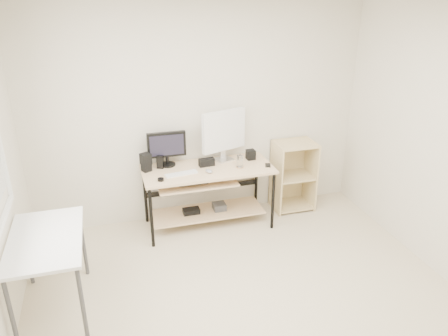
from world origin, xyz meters
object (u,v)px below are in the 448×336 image
white_imac (224,132)px  audio_controller (160,162)px  black_monitor (167,147)px  side_table (46,246)px  desk (206,185)px  shelf_unit (292,175)px

white_imac → audio_controller: bearing=164.6°
black_monitor → white_imac: 0.69m
side_table → audio_controller: size_ratio=6.57×
desk → audio_controller: bearing=163.9°
shelf_unit → audio_controller: bearing=-179.4°
side_table → audio_controller: audio_controller is taller
audio_controller → shelf_unit: bearing=24.6°
white_imac → audio_controller: (-0.77, -0.03, -0.28)m
white_imac → side_table: bearing=-165.3°
shelf_unit → side_table: bearing=-156.7°
shelf_unit → white_imac: size_ratio=1.47×
black_monitor → white_imac: size_ratio=0.73×
desk → white_imac: size_ratio=2.46×
desk → side_table: same height
desk → white_imac: bearing=33.3°
desk → audio_controller: size_ratio=9.85×
black_monitor → audio_controller: size_ratio=2.92×
audio_controller → side_table: bearing=-109.8°
side_table → white_imac: white_imac is taller
shelf_unit → black_monitor: black_monitor is taller
black_monitor → audio_controller: black_monitor is taller
desk → white_imac: (0.27, 0.18, 0.56)m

